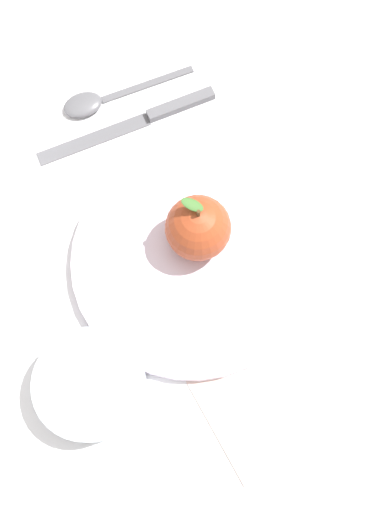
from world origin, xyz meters
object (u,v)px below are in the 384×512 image
object	(u,v)px
spoon	(97,100)
linen_napkin	(285,390)
side_bowl	(90,385)
dinner_plate	(192,259)
knife	(144,119)
apple	(198,228)

from	to	relation	value
spoon	linen_napkin	xyz separation A→B (m)	(-0.41, 0.04, -0.00)
side_bowl	spoon	size ratio (longest dim) A/B	0.66
dinner_plate	linen_napkin	size ratio (longest dim) A/B	1.57
side_bowl	knife	bearing A→B (deg)	-45.21
side_bowl	dinner_plate	bearing A→B (deg)	-73.95
dinner_plate	spoon	distance (m)	0.24
side_bowl	linen_napkin	size ratio (longest dim) A/B	0.66
knife	linen_napkin	xyz separation A→B (m)	(-0.35, 0.07, -0.00)
linen_napkin	spoon	bearing A→B (deg)	-5.81
apple	side_bowl	world-z (taller)	apple
apple	spoon	size ratio (longest dim) A/B	0.49
side_bowl	linen_napkin	xyz separation A→B (m)	(-0.12, -0.16, -0.02)
dinner_plate	knife	xyz separation A→B (m)	(0.18, -0.06, -0.01)
linen_napkin	knife	bearing A→B (deg)	-11.61
dinner_plate	linen_napkin	bearing A→B (deg)	176.98
dinner_plate	knife	bearing A→B (deg)	-19.36
apple	knife	distance (m)	0.18
side_bowl	knife	world-z (taller)	side_bowl
dinner_plate	apple	distance (m)	0.05
knife	linen_napkin	bearing A→B (deg)	168.39
apple	knife	size ratio (longest dim) A/B	0.37
spoon	linen_napkin	size ratio (longest dim) A/B	0.99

